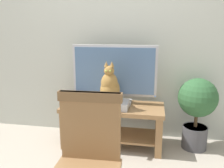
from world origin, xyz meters
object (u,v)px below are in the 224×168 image
Objects in this scene: tv at (114,73)px; potted_plant at (197,106)px; wooden_chair at (87,159)px; media_box at (110,104)px; cat at (110,87)px; tv_stand at (113,118)px; book_stack at (78,98)px.

potted_plant is at bearing -0.29° from tv.
media_box is at bearing 93.94° from wooden_chair.
wooden_chair is at bearing -86.06° from media_box.
cat is (0.00, -0.02, 0.20)m from media_box.
tv_stand is 1.41× the size of potted_plant.
potted_plant is (0.91, 0.09, 0.16)m from tv_stand.
media_box is (-0.01, -0.08, 0.18)m from tv_stand.
tv_stand is 4.72× the size of book_stack.
tv is 0.97m from potted_plant.
media_box is 0.41m from book_stack.
book_stack is (-0.40, 0.12, -0.18)m from cat.
wooden_chair is 1.34m from book_stack.
cat reaches higher than book_stack.
tv reaches higher than cat.
book_stack is (-0.40, 0.11, 0.02)m from media_box.
tv is 2.38× the size of media_box.
wooden_chair reaches higher than media_box.
wooden_chair reaches higher than book_stack.
wooden_chair is 1.17× the size of potted_plant.
tv_stand is at bearing -90.01° from tv.
tv_stand is 0.46m from book_stack.
potted_plant is at bearing 57.39° from wooden_chair.
tv is 0.36m from media_box.
media_box is at bearing 94.18° from cat.
cat reaches higher than tv_stand.
tv_stand is 1.20× the size of wooden_chair.
wooden_chair reaches higher than potted_plant.
wooden_chair is (0.08, -1.13, -0.17)m from cat.
tv reaches higher than potted_plant.
tv reaches higher than media_box.
potted_plant is (0.93, 0.19, -0.22)m from cat.
tv reaches higher than tv_stand.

